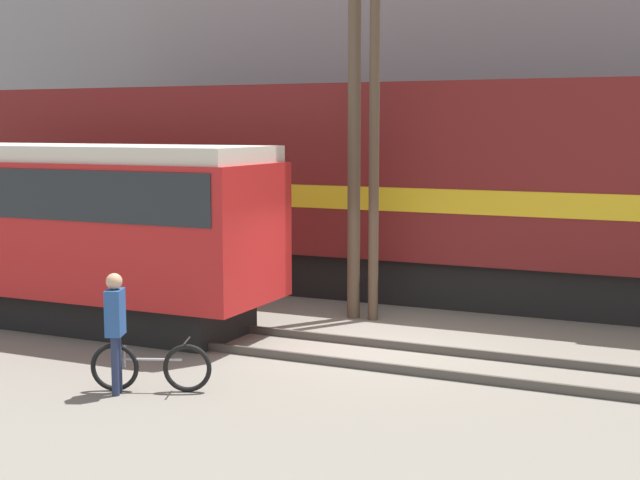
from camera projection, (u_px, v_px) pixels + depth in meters
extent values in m
plane|color=slate|center=(373.00, 348.00, 15.60)|extent=(120.00, 120.00, 0.00)
cube|color=#47423D|center=(342.00, 362.00, 14.36)|extent=(60.00, 0.07, 0.14)
cube|color=#47423D|center=(374.00, 343.00, 15.66)|extent=(60.00, 0.07, 0.14)
cube|color=#47423D|center=(443.00, 301.00, 19.38)|extent=(60.00, 0.07, 0.14)
cube|color=#47423D|center=(461.00, 290.00, 20.68)|extent=(60.00, 0.07, 0.14)
cube|color=black|center=(335.00, 268.00, 21.18)|extent=(18.85, 2.55, 1.00)
cube|color=maroon|center=(335.00, 168.00, 20.87)|extent=(20.49, 3.00, 3.78)
cube|color=gold|center=(335.00, 192.00, 20.94)|extent=(20.08, 3.04, 0.50)
cube|color=black|center=(35.00, 302.00, 17.89)|extent=(9.07, 2.00, 0.70)
cube|color=#B21E1E|center=(32.00, 223.00, 17.69)|extent=(10.31, 2.50, 2.50)
cube|color=#1E2328|center=(30.00, 188.00, 17.60)|extent=(9.90, 2.54, 0.90)
cube|color=beige|center=(29.00, 152.00, 17.51)|extent=(10.10, 2.38, 0.30)
torus|color=black|center=(187.00, 368.00, 12.96)|extent=(0.69, 0.33, 0.72)
torus|color=black|center=(115.00, 367.00, 13.01)|extent=(0.69, 0.33, 0.72)
cylinder|color=#A5A5AD|center=(151.00, 359.00, 12.97)|extent=(0.86, 0.37, 0.04)
cylinder|color=#A5A5AD|center=(125.00, 357.00, 12.98)|extent=(0.03, 0.03, 0.32)
cylinder|color=#262626|center=(187.00, 341.00, 12.91)|extent=(0.19, 0.42, 0.02)
cylinder|color=#232D4C|center=(118.00, 363.00, 12.94)|extent=(0.11, 0.11, 0.87)
cylinder|color=#232D4C|center=(115.00, 366.00, 12.78)|extent=(0.11, 0.11, 0.87)
cube|color=#264C8C|center=(115.00, 312.00, 12.76)|extent=(0.34, 0.42, 0.67)
sphere|color=tan|center=(114.00, 281.00, 12.70)|extent=(0.24, 0.24, 0.24)
cylinder|color=#4C3D2D|center=(354.00, 121.00, 17.54)|extent=(0.26, 0.26, 7.93)
cylinder|color=#4C3D2D|center=(375.00, 76.00, 17.26)|extent=(0.20, 0.20, 9.65)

